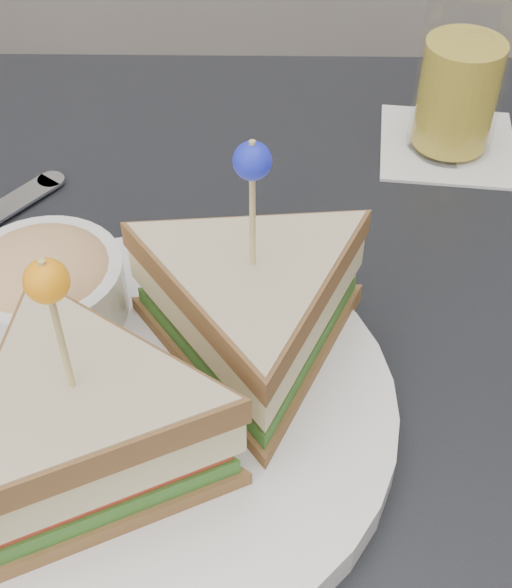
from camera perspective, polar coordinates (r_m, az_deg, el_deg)
The scene contains 3 objects.
table at distance 0.59m, azimuth -1.00°, elevation -9.42°, with size 0.80×0.80×0.75m.
plate_meal at distance 0.47m, azimuth -7.22°, elevation -5.11°, with size 0.35×0.32×0.18m.
drink_set at distance 0.70m, azimuth 14.05°, elevation 14.28°, with size 0.13×0.13×0.14m.
Camera 1 is at (0.02, -0.35, 1.15)m, focal length 50.00 mm.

